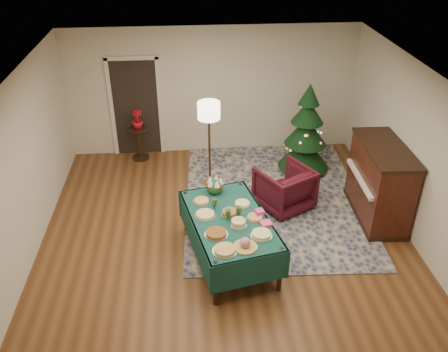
{
  "coord_description": "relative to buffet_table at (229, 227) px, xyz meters",
  "views": [
    {
      "loc": [
        -0.56,
        -5.87,
        4.84
      ],
      "look_at": [
        0.0,
        0.7,
        0.95
      ],
      "focal_mm": 38.0,
      "sensor_mm": 36.0,
      "label": 1
    }
  ],
  "objects": [
    {
      "name": "goblet_2",
      "position": [
        -0.02,
        -0.04,
        0.24
      ],
      "size": [
        0.08,
        0.08,
        0.17
      ],
      "color": "#2D471E",
      "rests_on": "buffet_table"
    },
    {
      "name": "rug",
      "position": [
        0.98,
        1.6,
        -0.59
      ],
      "size": [
        3.41,
        4.36,
        0.02
      ],
      "primitive_type": "cube",
      "rotation": [
        0.0,
        0.0,
        -0.05
      ],
      "color": "#14204E",
      "rests_on": "ground"
    },
    {
      "name": "napkin_stack",
      "position": [
        0.51,
        -0.2,
        0.17
      ],
      "size": [
        0.18,
        0.18,
        0.04
      ],
      "primitive_type": "cube",
      "rotation": [
        0.0,
        0.0,
        0.21
      ],
      "color": "#FB456D",
      "rests_on": "buffet_table"
    },
    {
      "name": "platter_9",
      "position": [
        -0.39,
        0.47,
        0.17
      ],
      "size": [
        0.27,
        0.27,
        0.04
      ],
      "color": "silver",
      "rests_on": "buffet_table"
    },
    {
      "name": "platter_5",
      "position": [
        0.38,
        -0.03,
        0.17
      ],
      "size": [
        0.26,
        0.26,
        0.04
      ],
      "color": "silver",
      "rests_on": "buffet_table"
    },
    {
      "name": "side_table",
      "position": [
        -1.58,
        3.4,
        -0.26
      ],
      "size": [
        0.39,
        0.39,
        0.7
      ],
      "color": "black",
      "rests_on": "ground"
    },
    {
      "name": "platter_6",
      "position": [
        -0.35,
        0.09,
        0.17
      ],
      "size": [
        0.32,
        0.32,
        0.05
      ],
      "color": "silver",
      "rests_on": "buffet_table"
    },
    {
      "name": "floor_lamp",
      "position": [
        -0.16,
        2.22,
        0.84
      ],
      "size": [
        0.41,
        0.41,
        1.7
      ],
      "color": "#A57F3F",
      "rests_on": "ground"
    },
    {
      "name": "platter_4",
      "position": [
        0.11,
        -0.2,
        0.2
      ],
      "size": [
        0.25,
        0.25,
        0.1
      ],
      "color": "silver",
      "rests_on": "buffet_table"
    },
    {
      "name": "goblet_0",
      "position": [
        -0.2,
        0.27,
        0.24
      ],
      "size": [
        0.08,
        0.08,
        0.17
      ],
      "color": "#2D471E",
      "rests_on": "buffet_table"
    },
    {
      "name": "room_shell",
      "position": [
        -0.01,
        0.2,
        0.75
      ],
      "size": [
        7.0,
        7.0,
        7.0
      ],
      "color": "#593319",
      "rests_on": "ground"
    },
    {
      "name": "platter_8",
      "position": [
        0.23,
        0.34,
        0.17
      ],
      "size": [
        0.26,
        0.26,
        0.04
      ],
      "color": "silver",
      "rests_on": "buffet_table"
    },
    {
      "name": "platter_1",
      "position": [
        0.15,
        -0.69,
        0.21
      ],
      "size": [
        0.34,
        0.34,
        0.16
      ],
      "color": "silver",
      "rests_on": "buffet_table"
    },
    {
      "name": "platter_0",
      "position": [
        -0.13,
        -0.74,
        0.17
      ],
      "size": [
        0.34,
        0.34,
        0.05
      ],
      "color": "silver",
      "rests_on": "buffet_table"
    },
    {
      "name": "piano",
      "position": [
        2.64,
        0.92,
        0.06
      ],
      "size": [
        0.79,
        1.58,
        1.35
      ],
      "color": "black",
      "rests_on": "ground"
    },
    {
      "name": "christmas_tree",
      "position": [
        1.76,
        2.61,
        0.23
      ],
      "size": [
        1.13,
        1.13,
        1.85
      ],
      "color": "black",
      "rests_on": "ground"
    },
    {
      "name": "platter_3",
      "position": [
        -0.22,
        -0.37,
        0.17
      ],
      "size": [
        0.34,
        0.34,
        0.05
      ],
      "color": "silver",
      "rests_on": "buffet_table"
    },
    {
      "name": "doorway",
      "position": [
        -1.61,
        3.68,
        0.5
      ],
      "size": [
        1.08,
        0.04,
        2.16
      ],
      "color": "black",
      "rests_on": "ground"
    },
    {
      "name": "potted_plant",
      "position": [
        -1.58,
        3.4,
        0.21
      ],
      "size": [
        0.22,
        0.4,
        0.22
      ],
      "primitive_type": "imported",
      "color": "#B00C1F",
      "rests_on": "side_table"
    },
    {
      "name": "platter_7",
      "position": [
        0.02,
        0.09,
        0.18
      ],
      "size": [
        0.27,
        0.27,
        0.07
      ],
      "color": "silver",
      "rests_on": "buffet_table"
    },
    {
      "name": "armchair",
      "position": [
        1.11,
        1.33,
        -0.17
      ],
      "size": [
        1.12,
        1.1,
        0.87
      ],
      "primitive_type": "imported",
      "rotation": [
        0.0,
        0.0,
        3.64
      ],
      "color": "#410D18",
      "rests_on": "ground"
    },
    {
      "name": "centerpiece",
      "position": [
        -0.16,
        0.73,
        0.28
      ],
      "size": [
        0.27,
        0.27,
        0.31
      ],
      "color": "#1E4C1E",
      "rests_on": "buffet_table"
    },
    {
      "name": "platter_2",
      "position": [
        0.41,
        -0.46,
        0.18
      ],
      "size": [
        0.31,
        0.31,
        0.06
      ],
      "color": "silver",
      "rests_on": "buffet_table"
    },
    {
      "name": "gift_box",
      "position": [
        0.45,
        0.03,
        0.2
      ],
      "size": [
        0.14,
        0.14,
        0.1
      ],
      "primitive_type": "cube",
      "rotation": [
        0.0,
        0.0,
        0.21
      ],
      "color": "#D73B8E",
      "rests_on": "buffet_table"
    },
    {
      "name": "buffet_table",
      "position": [
        0.0,
        0.0,
        0.0
      ],
      "size": [
        1.5,
        2.12,
        0.75
      ],
      "color": "black",
      "rests_on": "ground"
    },
    {
      "name": "goblet_1",
      "position": [
        0.14,
        0.03,
        0.24
      ],
      "size": [
        0.08,
        0.08,
        0.17
      ],
      "color": "#2D471E",
      "rests_on": "buffet_table"
    }
  ]
}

